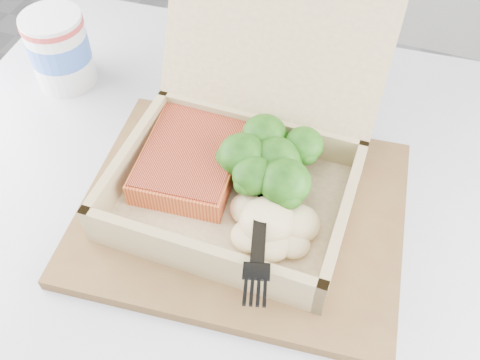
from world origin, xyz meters
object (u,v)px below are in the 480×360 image
(paper_cup, at_px, (59,48))
(takeout_container, at_px, (247,139))
(serving_tray, at_px, (242,211))
(cafe_table, at_px, (234,339))

(paper_cup, bearing_deg, takeout_container, -16.20)
(serving_tray, relative_size, takeout_container, 1.21)
(serving_tray, distance_m, takeout_container, 0.08)
(cafe_table, bearing_deg, serving_tray, 100.16)
(paper_cup, bearing_deg, cafe_table, -31.70)
(paper_cup, bearing_deg, serving_tray, -23.77)
(cafe_table, distance_m, serving_tray, 0.21)
(cafe_table, relative_size, serving_tray, 2.57)
(serving_tray, distance_m, paper_cup, 0.33)
(serving_tray, bearing_deg, takeout_container, 104.40)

